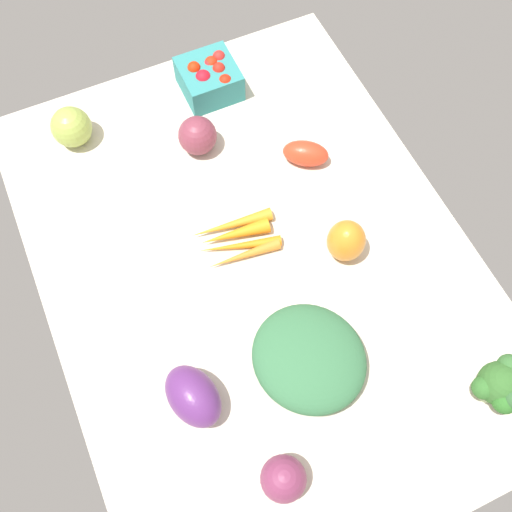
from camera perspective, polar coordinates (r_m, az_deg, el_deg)
The scene contains 11 objects.
tablecloth at distance 108.45cm, azimuth 0.00°, elevation -0.69°, with size 104.00×76.00×2.00cm, color beige.
red_onion_center at distance 118.09cm, azimuth -5.58°, elevation 11.60°, with size 7.66×7.66×7.66cm, color brown.
heirloom_tomato_green at distance 124.02cm, azimuth -17.49°, elevation 11.85°, with size 8.01×8.01×8.01cm, color #9FB44C.
berry_basket at distance 127.56cm, azimuth -4.55°, elevation 16.87°, with size 11.42×11.42×7.66cm.
bell_pepper_orange at distance 105.57cm, azimuth 8.75°, elevation 1.47°, with size 6.91×6.91×8.93cm, color orange.
carrot_bunch at distance 108.31cm, azimuth -1.89°, elevation 1.80°, with size 10.38×15.80×2.96cm.
eggplant at distance 96.16cm, azimuth -6.12°, elevation -13.38°, with size 11.04×7.63×7.63cm, color #612D72.
roma_tomato at distance 116.99cm, azimuth 4.84°, elevation 9.89°, with size 9.06×5.00×5.00cm, color red.
leafy_greens_clump at distance 98.11cm, azimuth 5.39°, elevation -9.74°, with size 19.42×18.19×6.69cm, color #366F45.
red_onion_near_basket at distance 94.19cm, azimuth 2.68°, elevation -20.78°, with size 7.07×7.07×7.07cm, color #7B3153.
broccoli_head at distance 100.61cm, azimuth 22.71°, elevation -11.55°, with size 8.10×8.74×10.10cm.
Camera 1 is at (41.75, -18.90, 99.29)cm, focal length 41.21 mm.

